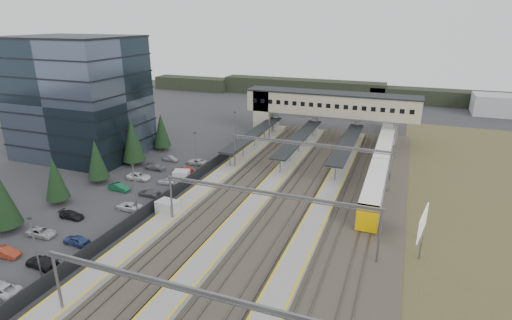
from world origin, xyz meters
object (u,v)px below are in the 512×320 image
at_px(office_building, 78,97).
at_px(relay_cabin_far, 181,177).
at_px(footbridge, 319,105).
at_px(relay_cabin_near, 168,209).
at_px(train, 384,152).
at_px(billboard, 423,224).

relative_size(office_building, relay_cabin_far, 7.90).
distance_m(office_building, footbridge, 53.18).
bearing_deg(relay_cabin_near, office_building, 150.07).
height_order(office_building, footbridge, office_building).
bearing_deg(train, billboard, -78.10).
distance_m(footbridge, train, 21.54).
bearing_deg(footbridge, relay_cabin_far, -113.38).
xyz_separation_m(train, billboard, (6.74, -31.96, 1.37)).
xyz_separation_m(office_building, train, (60.00, 17.17, -10.08)).
xyz_separation_m(relay_cabin_far, billboard, (39.04, -7.78, 2.28)).
xyz_separation_m(office_building, footbridge, (43.70, 30.00, -4.26)).
height_order(office_building, billboard, office_building).
distance_m(office_building, relay_cabin_near, 38.81).
bearing_deg(relay_cabin_far, billboard, -11.27).
bearing_deg(footbridge, train, -38.20).
distance_m(office_building, relay_cabin_far, 30.61).
height_order(relay_cabin_near, relay_cabin_far, relay_cabin_near).
bearing_deg(relay_cabin_far, footbridge, 66.62).
height_order(relay_cabin_near, footbridge, footbridge).
distance_m(train, billboard, 32.70).
bearing_deg(relay_cabin_far, train, 36.83).
distance_m(relay_cabin_far, train, 40.36).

